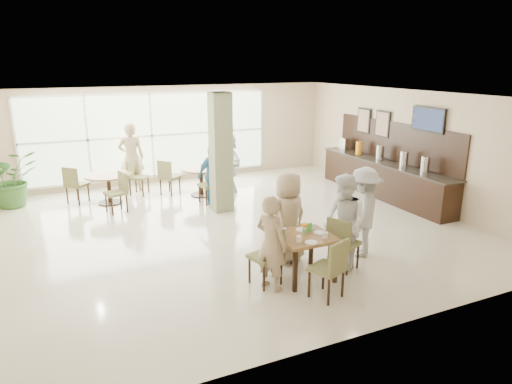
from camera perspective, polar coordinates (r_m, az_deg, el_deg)
name	(u,v)px	position (r m, az deg, el deg)	size (l,w,h in m)	color
ground	(224,228)	(9.88, -3.98, -4.53)	(10.00, 10.00, 0.00)	beige
room_shell	(223,150)	(9.42, -4.18, 5.22)	(10.00, 10.00, 10.00)	white
window_bank	(152,136)	(13.57, -12.89, 6.87)	(7.00, 0.04, 7.00)	silver
column	(221,153)	(10.72, -4.42, 4.88)	(0.45, 0.45, 2.80)	#777B55
main_table	(304,241)	(7.50, 6.04, -6.09)	(0.89, 0.89, 0.75)	brown
round_table_left	(108,181)	(12.00, -17.97, 1.36)	(1.16, 1.16, 0.75)	brown
round_table_right	(201,175)	(12.20, -6.87, 2.15)	(1.05, 1.05, 0.75)	brown
chairs_main_table	(304,250)	(7.60, 6.00, -7.22)	(2.04, 2.07, 0.95)	olive
chairs_table_left	(111,185)	(12.05, -17.68, 0.89)	(2.19, 1.90, 0.95)	olive
chairs_table_right	(200,178)	(12.27, -7.07, 1.80)	(2.07, 1.83, 0.95)	olive
tabletop_clutter	(307,232)	(7.44, 6.39, -4.96)	(0.70, 0.76, 0.21)	white
buffet_counter	(384,176)	(12.48, 15.68, 1.93)	(0.64, 4.70, 1.95)	black
wall_tv	(428,119)	(11.57, 20.73, 8.48)	(0.06, 1.00, 0.58)	black
framed_art_a	(383,124)	(12.77, 15.54, 8.19)	(0.05, 0.55, 0.70)	black
framed_art_b	(364,121)	(13.39, 13.33, 8.67)	(0.05, 0.55, 0.70)	black
potted_plant	(11,179)	(12.67, -28.28, 1.45)	(1.25, 1.25, 1.39)	#346428
teen_left	(271,243)	(7.08, 1.90, -6.40)	(0.56, 0.36, 1.53)	tan
teen_far	(288,217)	(8.06, 4.06, -3.15)	(0.80, 0.44, 1.64)	tan
teen_right	(344,222)	(7.90, 10.95, -3.76)	(0.80, 0.63, 1.65)	white
teen_standing	(363,212)	(8.50, 13.25, -2.47)	(1.07, 0.62, 1.66)	#ADADB0
adult_a	(212,175)	(11.33, -5.50, 2.14)	(0.89, 0.51, 1.52)	teal
adult_b	(228,163)	(12.47, -3.49, 3.69)	(1.50, 0.65, 1.61)	white
adult_standing	(131,157)	(12.92, -15.32, 4.21)	(0.69, 0.45, 1.89)	tan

